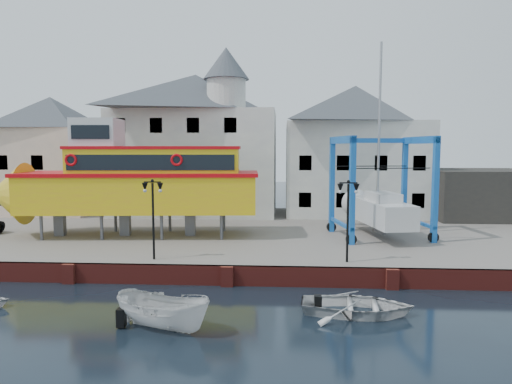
{
  "coord_description": "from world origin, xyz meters",
  "views": [
    {
      "loc": [
        2.73,
        -21.83,
        6.8
      ],
      "look_at": [
        1.0,
        7.0,
        4.0
      ],
      "focal_mm": 32.0,
      "sensor_mm": 36.0,
      "label": 1
    }
  ],
  "objects": [
    {
      "name": "ground",
      "position": [
        0.0,
        0.0,
        0.0
      ],
      "size": [
        140.0,
        140.0,
        0.0
      ],
      "primitive_type": "plane",
      "color": "#19222D",
      "rests_on": "ground"
    },
    {
      "name": "hardstanding",
      "position": [
        0.0,
        11.0,
        0.5
      ],
      "size": [
        44.0,
        22.0,
        1.0
      ],
      "primitive_type": "cube",
      "color": "slate",
      "rests_on": "ground"
    },
    {
      "name": "quay_wall",
      "position": [
        -0.0,
        0.1,
        0.5
      ],
      "size": [
        44.0,
        0.47,
        1.0
      ],
      "color": "maroon",
      "rests_on": "ground"
    },
    {
      "name": "building_pink",
      "position": [
        -18.0,
        18.0,
        6.15
      ],
      "size": [
        8.0,
        7.0,
        10.3
      ],
      "color": "#CBAC9B",
      "rests_on": "hardstanding"
    },
    {
      "name": "building_white_main",
      "position": [
        -4.87,
        18.39,
        7.34
      ],
      "size": [
        14.0,
        8.3,
        14.0
      ],
      "color": "#B9B9B9",
      "rests_on": "hardstanding"
    },
    {
      "name": "building_white_right",
      "position": [
        9.0,
        19.0,
        6.6
      ],
      "size": [
        12.0,
        8.0,
        11.2
      ],
      "color": "#B9B9B9",
      "rests_on": "hardstanding"
    },
    {
      "name": "shed_dark",
      "position": [
        19.0,
        17.0,
        3.0
      ],
      "size": [
        8.0,
        7.0,
        4.0
      ],
      "primitive_type": "cube",
      "color": "#252422",
      "rests_on": "hardstanding"
    },
    {
      "name": "lamp_post_left",
      "position": [
        -4.0,
        1.2,
        4.17
      ],
      "size": [
        1.12,
        0.32,
        4.2
      ],
      "color": "black",
      "rests_on": "hardstanding"
    },
    {
      "name": "lamp_post_right",
      "position": [
        6.0,
        1.2,
        4.17
      ],
      "size": [
        1.12,
        0.32,
        4.2
      ],
      "color": "black",
      "rests_on": "hardstanding"
    },
    {
      "name": "tour_boat",
      "position": [
        -7.69,
        7.5,
        4.62
      ],
      "size": [
        17.9,
        5.52,
        7.68
      ],
      "rotation": [
        0.0,
        0.0,
        0.08
      ],
      "color": "#59595E",
      "rests_on": "hardstanding"
    },
    {
      "name": "travel_lift",
      "position": [
        8.89,
        8.78,
        3.1
      ],
      "size": [
        6.57,
        8.56,
        12.56
      ],
      "rotation": [
        0.0,
        0.0,
        0.18
      ],
      "color": "#133EB5",
      "rests_on": "hardstanding"
    },
    {
      "name": "motorboat_a",
      "position": [
        -1.76,
        -5.47,
        0.0
      ],
      "size": [
        4.35,
        2.88,
        1.57
      ],
      "primitive_type": "imported",
      "rotation": [
        0.0,
        0.0,
        1.21
      ],
      "color": "silver",
      "rests_on": "ground"
    },
    {
      "name": "motorboat_b",
      "position": [
        5.79,
        -3.48,
        0.0
      ],
      "size": [
        4.81,
        3.63,
        0.94
      ],
      "primitive_type": "imported",
      "rotation": [
        0.0,
        0.0,
        1.48
      ],
      "color": "silver",
      "rests_on": "ground"
    }
  ]
}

